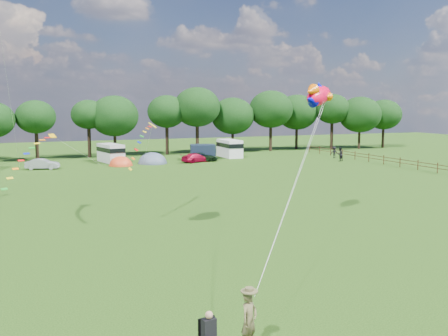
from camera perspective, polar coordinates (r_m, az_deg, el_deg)
name	(u,v)px	position (r m, az deg, el deg)	size (l,w,h in m)	color
ground_plane	(292,281)	(22.43, 7.78, -12.64)	(180.00, 180.00, 0.00)	black
tree_line	(139,113)	(74.99, -9.64, 6.20)	(102.98, 10.98, 10.27)	black
fence	(376,158)	(68.13, 16.99, 1.13)	(0.12, 33.12, 1.20)	#472D19
car_b	(42,164)	(62.65, -20.05, 0.43)	(1.34, 3.58, 1.27)	gray
car_c	(196,158)	(66.26, -3.25, 1.17)	(1.66, 3.96, 1.19)	#A20828
car_d	(202,157)	(67.21, -2.53, 1.26)	(1.96, 4.33, 1.18)	black
campervan_c	(111,152)	(67.76, -12.82, 1.74)	(3.12, 5.29, 2.43)	#BBBBBE
campervan_d	(230,148)	(72.65, 0.64, 2.33)	(2.21, 5.18, 2.54)	white
tent_orange	(121,166)	(63.81, -11.70, 0.28)	(2.99, 3.27, 2.34)	#DB441D
tent_greyblue	(153,163)	(65.55, -8.16, 0.54)	(3.83, 4.19, 2.85)	#475469
awning_navy	(203,152)	(69.22, -2.44, 1.82)	(3.38, 2.74, 2.11)	black
kite_flyer	(249,320)	(16.26, 2.89, -17.01)	(0.68, 0.44, 1.86)	brown
camp_chair	(209,328)	(15.92, -1.78, -17.86)	(0.66, 0.66, 1.42)	#99999E
fish_kite	(317,96)	(32.43, 10.61, 8.12)	(3.30, 2.73, 1.83)	#F4032D
streamer_kite_b	(33,152)	(41.45, -20.96, 1.77)	(4.23, 4.54, 3.77)	#DDA008
streamer_kite_c	(144,137)	(34.40, -9.13, 3.47)	(3.10, 5.05, 2.83)	yellow
walker_a	(340,154)	(69.04, 13.11, 1.54)	(0.92, 0.57, 1.90)	black
walker_b	(334,152)	(73.03, 12.48, 1.76)	(1.07, 0.50, 1.65)	black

